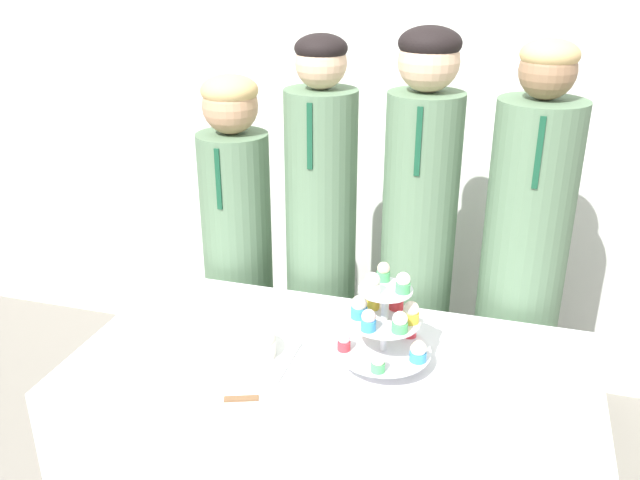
% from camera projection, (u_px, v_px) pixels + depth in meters
% --- Properties ---
extents(wall_back, '(9.00, 0.06, 2.70)m').
position_uv_depth(wall_back, '(412.00, 75.00, 2.77)').
color(wall_back, silver).
rests_on(wall_back, ground_plane).
extents(table, '(1.49, 0.78, 0.73)m').
position_uv_depth(table, '(331.00, 460.00, 2.10)').
color(table, white).
rests_on(table, ground_plane).
extents(round_cake, '(0.25, 0.25, 0.09)m').
position_uv_depth(round_cake, '(249.00, 344.00, 1.97)').
color(round_cake, white).
rests_on(round_cake, table).
extents(cake_knife, '(0.29, 0.12, 0.01)m').
position_uv_depth(cake_knife, '(262.00, 398.00, 1.79)').
color(cake_knife, silver).
rests_on(cake_knife, table).
extents(cupcake_stand, '(0.27, 0.27, 0.30)m').
position_uv_depth(cupcake_stand, '(385.00, 321.00, 1.89)').
color(cupcake_stand, silver).
rests_on(cupcake_stand, table).
extents(student_0, '(0.26, 0.27, 1.43)m').
position_uv_depth(student_0, '(238.00, 264.00, 2.62)').
color(student_0, '#567556').
rests_on(student_0, ground_plane).
extents(student_1, '(0.25, 0.26, 1.58)m').
position_uv_depth(student_1, '(321.00, 260.00, 2.51)').
color(student_1, '#567556').
rests_on(student_1, ground_plane).
extents(student_2, '(0.26, 0.26, 1.61)m').
position_uv_depth(student_2, '(416.00, 264.00, 2.40)').
color(student_2, '#567556').
rests_on(student_2, ground_plane).
extents(student_3, '(0.28, 0.29, 1.58)m').
position_uv_depth(student_3, '(520.00, 287.00, 2.32)').
color(student_3, '#567556').
rests_on(student_3, ground_plane).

